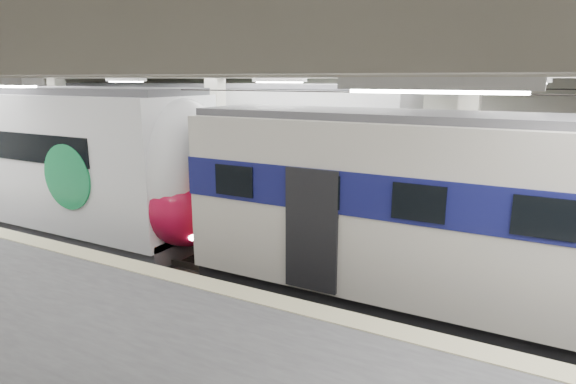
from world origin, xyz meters
The scene contains 4 objects.
station_hall centered at (0.00, -1.74, 3.24)m, with size 36.00×24.00×5.75m.
modern_emu centered at (-7.25, 0.00, 2.32)m, with size 14.81×3.06×4.73m.
older_rer centered at (5.89, 0.00, 2.26)m, with size 13.01×2.87×4.31m.
far_train centered at (-4.66, 5.50, 2.48)m, with size 15.21×3.18×4.80m.
Camera 1 is at (6.86, -10.11, 4.99)m, focal length 30.00 mm.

